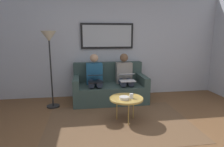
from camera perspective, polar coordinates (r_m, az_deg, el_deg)
name	(u,v)px	position (r m, az deg, el deg)	size (l,w,h in m)	color
wall_rear	(107,46)	(5.01, -1.55, 8.22)	(6.00, 0.12, 2.60)	#B7BCC6
area_rug	(119,122)	(3.64, 2.06, -14.31)	(2.60, 1.80, 0.01)	brown
couch	(109,88)	(4.70, -0.76, -4.21)	(1.72, 0.90, 0.90)	#384C47
framed_mirror	(107,36)	(4.91, -1.43, 11.07)	(1.32, 0.05, 0.63)	black
coffee_table	(126,99)	(3.55, 4.30, -7.49)	(0.62, 0.62, 0.46)	tan
cup	(131,96)	(3.52, 5.77, -6.66)	(0.07, 0.07, 0.09)	silver
bowl	(124,98)	(3.46, 3.61, -7.26)	(0.18, 0.18, 0.05)	beige
person_left	(125,76)	(4.63, 3.76, -0.73)	(0.38, 0.58, 1.14)	gray
laptop_white	(127,77)	(4.40, 4.42, -1.10)	(0.34, 0.37, 0.16)	white
person_right	(95,77)	(4.53, -5.16, -1.02)	(0.38, 0.58, 1.14)	#235B84
laptop_black	(95,78)	(4.29, -4.97, -1.37)	(0.32, 0.37, 0.16)	black
standing_lamp	(49,45)	(4.28, -18.11, 8.05)	(0.32, 0.32, 1.66)	black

